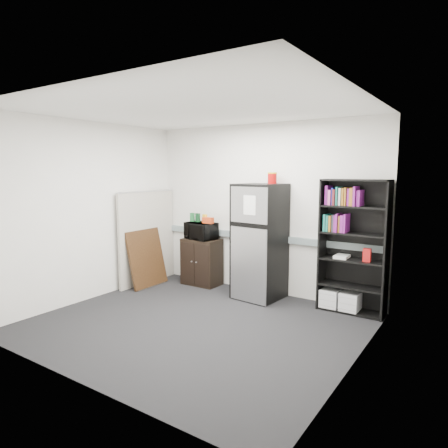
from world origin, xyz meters
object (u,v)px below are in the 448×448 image
(cubicle_partition, at_px, (147,237))
(refrigerator, at_px, (259,241))
(microwave, at_px, (201,231))
(bookshelf, at_px, (352,243))
(cabinet, at_px, (202,262))

(cubicle_partition, bearing_deg, refrigerator, 9.48)
(cubicle_partition, relative_size, microwave, 3.12)
(microwave, bearing_deg, cubicle_partition, -146.21)
(microwave, relative_size, refrigerator, 0.29)
(bookshelf, height_order, refrigerator, bookshelf)
(cabinet, height_order, microwave, microwave)
(cubicle_partition, height_order, microwave, cubicle_partition)
(cabinet, height_order, refrigerator, refrigerator)
(microwave, distance_m, refrigerator, 1.18)
(microwave, height_order, refrigerator, refrigerator)
(bookshelf, bearing_deg, refrigerator, -173.91)
(refrigerator, bearing_deg, cabinet, -178.50)
(cabinet, xyz_separation_m, refrigerator, (1.17, -0.08, 0.48))
(bookshelf, distance_m, refrigerator, 1.38)
(microwave, bearing_deg, cabinet, 98.77)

